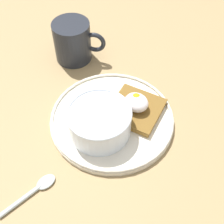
# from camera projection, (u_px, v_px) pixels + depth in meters

# --- Properties ---
(ground_plane) EXTENTS (1.20, 1.20, 0.02)m
(ground_plane) POSITION_uv_depth(u_px,v_px,m) (112.00, 124.00, 0.65)
(ground_plane) COLOR #997D52
(ground_plane) RESTS_ON ground
(plate) EXTENTS (0.25, 0.25, 0.02)m
(plate) POSITION_uv_depth(u_px,v_px,m) (112.00, 119.00, 0.63)
(plate) COLOR silver
(plate) RESTS_ON ground_plane
(oatmeal_bowl) EXTENTS (0.12, 0.12, 0.06)m
(oatmeal_bowl) POSITION_uv_depth(u_px,v_px,m) (99.00, 121.00, 0.59)
(oatmeal_bowl) COLOR white
(oatmeal_bowl) RESTS_ON plate
(toast_slice) EXTENTS (0.12, 0.12, 0.01)m
(toast_slice) POSITION_uv_depth(u_px,v_px,m) (136.00, 109.00, 0.64)
(toast_slice) COLOR brown
(toast_slice) RESTS_ON plate
(poached_egg) EXTENTS (0.05, 0.04, 0.03)m
(poached_egg) POSITION_uv_depth(u_px,v_px,m) (136.00, 102.00, 0.62)
(poached_egg) COLOR white
(poached_egg) RESTS_ON toast_slice
(banana_slice_front) EXTENTS (0.05, 0.05, 0.01)m
(banana_slice_front) POSITION_uv_depth(u_px,v_px,m) (79.00, 99.00, 0.66)
(banana_slice_front) COLOR beige
(banana_slice_front) RESTS_ON plate
(banana_slice_left) EXTENTS (0.04, 0.04, 0.01)m
(banana_slice_left) POSITION_uv_depth(u_px,v_px,m) (111.00, 91.00, 0.67)
(banana_slice_left) COLOR beige
(banana_slice_left) RESTS_ON plate
(banana_slice_back) EXTENTS (0.04, 0.04, 0.01)m
(banana_slice_back) POSITION_uv_depth(u_px,v_px,m) (89.00, 91.00, 0.67)
(banana_slice_back) COLOR #FAEFC2
(banana_slice_back) RESTS_ON plate
(coffee_mug) EXTENTS (0.12, 0.09, 0.10)m
(coffee_mug) POSITION_uv_depth(u_px,v_px,m) (73.00, 41.00, 0.72)
(coffee_mug) COLOR #20242C
(coffee_mug) RESTS_ON ground_plane
(spoon) EXTENTS (0.03, 0.11, 0.01)m
(spoon) POSITION_uv_depth(u_px,v_px,m) (35.00, 190.00, 0.54)
(spoon) COLOR silver
(spoon) RESTS_ON ground_plane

